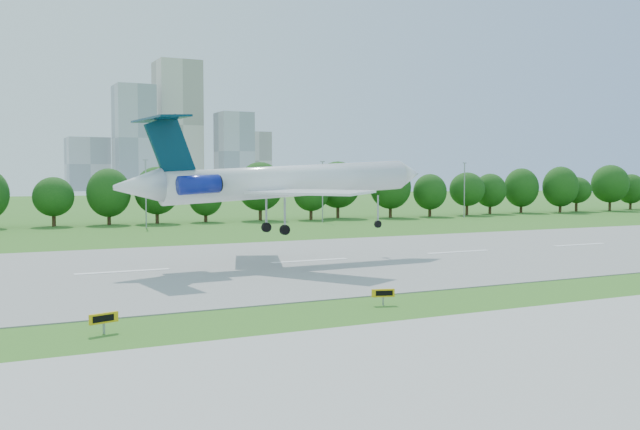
{
  "coord_description": "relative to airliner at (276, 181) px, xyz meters",
  "views": [
    {
      "loc": [
        -13.21,
        -44.68,
        9.37
      ],
      "look_at": [
        17.79,
        18.0,
        5.47
      ],
      "focal_mm": 40.0,
      "sensor_mm": 36.0,
      "label": 1
    }
  ],
  "objects": [
    {
      "name": "tree_line",
      "position": [
        -15.99,
        67.16,
        -2.62
      ],
      "size": [
        288.4,
        8.4,
        10.4
      ],
      "color": "#382314",
      "rests_on": "ground"
    },
    {
      "name": "taxiway",
      "position": [
        -15.99,
        -42.84,
        -8.76
      ],
      "size": [
        400.0,
        23.0,
        0.08
      ],
      "primitive_type": "cube",
      "color": "#ADADA8",
      "rests_on": "ground"
    },
    {
      "name": "airliner",
      "position": [
        0.0,
        0.0,
        0.0
      ],
      "size": [
        36.62,
        26.56,
        12.12
      ],
      "rotation": [
        0.0,
        -0.05,
        0.09
      ],
      "color": "white",
      "rests_on": "ground"
    },
    {
      "name": "taxi_sign_right",
      "position": [
        -2.55,
        -25.91,
        -7.93
      ],
      "size": [
        1.67,
        0.66,
        1.18
      ],
      "rotation": [
        0.0,
        0.0,
        -0.29
      ],
      "color": "gray",
      "rests_on": "ground"
    },
    {
      "name": "runway",
      "position": [
        -15.99,
        0.16,
        -8.76
      ],
      "size": [
        400.0,
        45.0,
        0.08
      ],
      "primitive_type": "cube",
      "color": "gray",
      "rests_on": "ground"
    },
    {
      "name": "skyline",
      "position": [
        84.17,
        365.77,
        21.66
      ],
      "size": [
        127.0,
        52.0,
        80.0
      ],
      "color": "#B2B2B7",
      "rests_on": "ground"
    },
    {
      "name": "light_poles",
      "position": [
        -18.49,
        57.16,
        -2.47
      ],
      "size": [
        175.9,
        0.25,
        12.19
      ],
      "color": "gray",
      "rests_on": "ground"
    },
    {
      "name": "ground",
      "position": [
        -15.99,
        -24.84,
        -8.8
      ],
      "size": [
        600.0,
        600.0,
        0.0
      ],
      "primitive_type": "plane",
      "color": "#2C6019",
      "rests_on": "ground"
    },
    {
      "name": "taxi_sign_centre",
      "position": [
        -22.21,
        -26.57,
        -7.88
      ],
      "size": [
        1.77,
        0.72,
        1.26
      ],
      "rotation": [
        0.0,
        0.0,
        0.3
      ],
      "color": "gray",
      "rests_on": "ground"
    }
  ]
}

